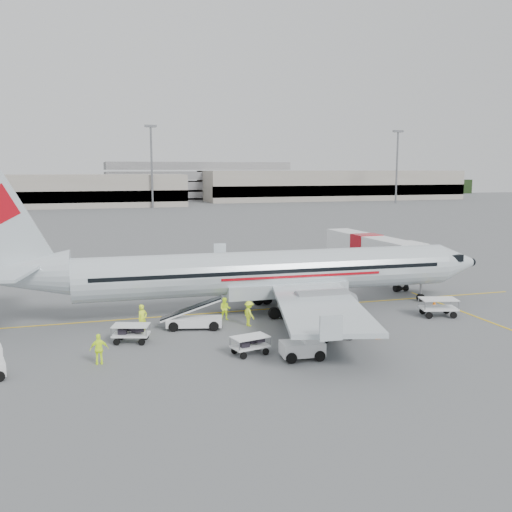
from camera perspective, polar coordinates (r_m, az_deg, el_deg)
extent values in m
plane|color=#56595B|center=(43.32, 0.76, -5.36)|extent=(360.00, 360.00, 0.00)
cube|color=yellow|center=(43.32, 0.76, -5.35)|extent=(44.00, 0.20, 0.01)
cube|color=yellow|center=(42.97, 22.39, -6.14)|extent=(0.20, 20.00, 0.01)
cone|color=orange|center=(46.40, 17.41, -4.45)|extent=(0.35, 0.35, 0.57)
cone|color=orange|center=(59.77, -3.82, -1.14)|extent=(0.41, 0.41, 0.67)
cone|color=orange|center=(36.84, 12.04, -7.59)|extent=(0.37, 0.37, 0.61)
imported|color=#DCFF25|center=(37.59, -11.28, -6.21)|extent=(0.83, 0.76, 1.91)
imported|color=#DCFF25|center=(40.23, -3.11, -5.29)|extent=(0.95, 0.86, 1.60)
imported|color=#DCFF25|center=(38.68, -0.70, -5.77)|extent=(0.90, 1.23, 1.71)
imported|color=#DCFF25|center=(32.41, -15.41, -8.97)|extent=(1.01, 0.44, 1.71)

